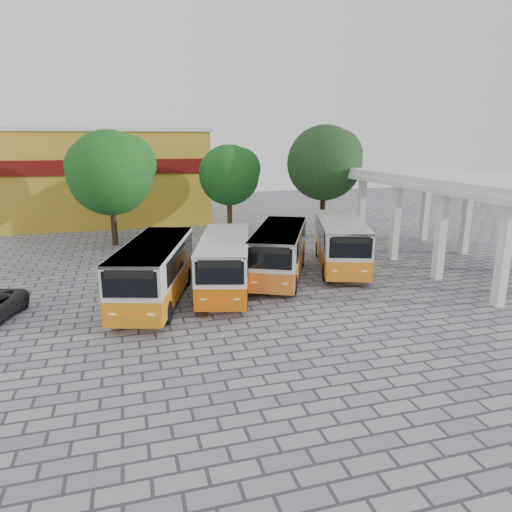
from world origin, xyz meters
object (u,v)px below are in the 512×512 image
object	(u,v)px
bus_far_right	(341,241)
bus_far_left	(154,269)
bus_centre_left	(225,260)
bus_centre_right	(280,249)

from	to	relation	value
bus_far_right	bus_far_left	bearing A→B (deg)	-145.56
bus_far_left	bus_centre_left	size ratio (longest dim) A/B	1.04
bus_centre_right	bus_centre_left	bearing A→B (deg)	-132.36
bus_centre_left	bus_far_right	world-z (taller)	bus_far_right
bus_centre_left	bus_far_left	bearing A→B (deg)	-153.05
bus_centre_right	bus_far_right	bearing A→B (deg)	38.31
bus_centre_right	bus_far_right	size ratio (longest dim) A/B	0.98
bus_centre_left	bus_far_right	distance (m)	7.74
bus_far_right	bus_centre_left	bearing A→B (deg)	-143.85
bus_far_left	bus_centre_right	bearing A→B (deg)	33.64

